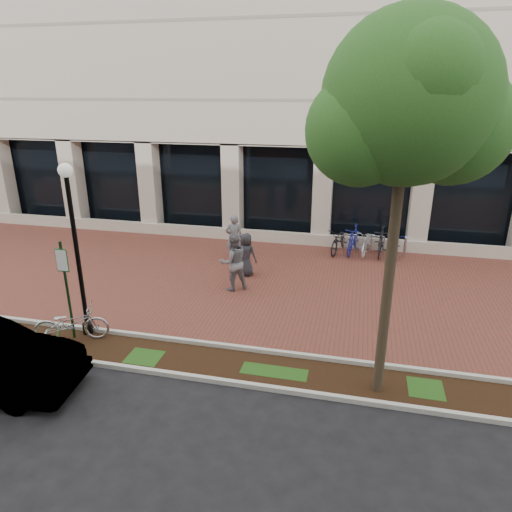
% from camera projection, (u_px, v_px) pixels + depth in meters
% --- Properties ---
extents(ground, '(120.00, 120.00, 0.00)m').
position_uv_depth(ground, '(250.00, 281.00, 16.18)').
color(ground, black).
rests_on(ground, ground).
extents(brick_plaza, '(40.00, 9.00, 0.01)m').
position_uv_depth(brick_plaza, '(250.00, 281.00, 16.18)').
color(brick_plaza, brown).
rests_on(brick_plaza, ground).
extents(planting_strip, '(40.00, 1.50, 0.01)m').
position_uv_depth(planting_strip, '(200.00, 361.00, 11.37)').
color(planting_strip, black).
rests_on(planting_strip, ground).
extents(curb_plaza_side, '(40.00, 0.12, 0.12)m').
position_uv_depth(curb_plaza_side, '(210.00, 344.00, 12.04)').
color(curb_plaza_side, beige).
rests_on(curb_plaza_side, ground).
extents(curb_street_side, '(40.00, 0.12, 0.12)m').
position_uv_depth(curb_street_side, '(189.00, 377.00, 10.67)').
color(curb_street_side, beige).
rests_on(curb_street_side, ground).
extents(near_office_building, '(40.00, 12.12, 16.00)m').
position_uv_depth(near_office_building, '(300.00, 10.00, 22.32)').
color(near_office_building, beige).
rests_on(near_office_building, ground).
extents(parking_sign, '(0.34, 0.07, 2.77)m').
position_uv_depth(parking_sign, '(65.00, 279.00, 11.86)').
color(parking_sign, '#14391B').
rests_on(parking_sign, ground).
extents(lamppost, '(0.36, 0.36, 4.71)m').
position_uv_depth(lamppost, '(76.00, 243.00, 11.80)').
color(lamppost, black).
rests_on(lamppost, ground).
extents(street_tree, '(3.80, 3.16, 7.82)m').
position_uv_depth(street_tree, '(410.00, 111.00, 8.27)').
color(street_tree, '#4B3D2B').
rests_on(street_tree, ground).
extents(locked_bicycle, '(2.06, 1.35, 1.02)m').
position_uv_depth(locked_bicycle, '(71.00, 323.00, 12.17)').
color(locked_bicycle, '#B1B1B6').
rests_on(locked_bicycle, ground).
extents(pedestrian_left, '(0.78, 0.60, 1.89)m').
position_uv_depth(pedestrian_left, '(234.00, 238.00, 17.75)').
color(pedestrian_left, slate).
rests_on(pedestrian_left, ground).
extents(pedestrian_mid, '(1.21, 1.15, 1.97)m').
position_uv_depth(pedestrian_mid, '(233.00, 262.00, 15.18)').
color(pedestrian_mid, slate).
rests_on(pedestrian_mid, ground).
extents(pedestrian_right, '(0.87, 0.66, 1.59)m').
position_uv_depth(pedestrian_right, '(246.00, 255.00, 16.43)').
color(pedestrian_right, '#27272B').
rests_on(pedestrian_right, ground).
extents(bollard, '(0.12, 0.12, 0.91)m').
position_uv_depth(bollard, '(405.00, 247.00, 18.26)').
color(bollard, silver).
rests_on(bollard, ground).
extents(bike_rack_cluster, '(3.19, 2.10, 1.16)m').
position_uv_depth(bike_rack_cluster, '(367.00, 242.00, 18.65)').
color(bike_rack_cluster, black).
rests_on(bike_rack_cluster, ground).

